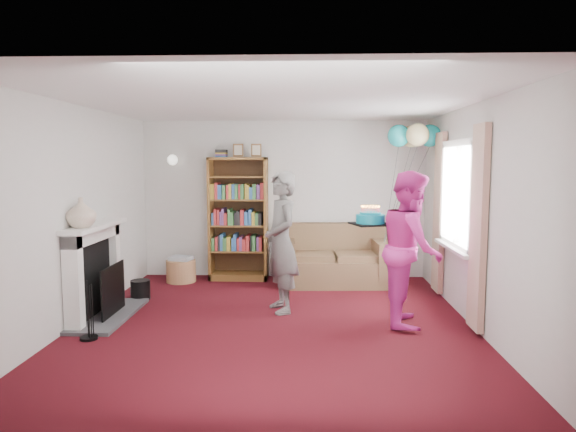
{
  "coord_description": "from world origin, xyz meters",
  "views": [
    {
      "loc": [
        0.38,
        -5.7,
        1.85
      ],
      "look_at": [
        0.14,
        0.6,
        1.18
      ],
      "focal_mm": 32.0,
      "sensor_mm": 36.0,
      "label": 1
    }
  ],
  "objects_px": {
    "bookcase": "(239,220)",
    "person_striped": "(281,242)",
    "sofa": "(334,261)",
    "birthday_cake": "(370,219)",
    "person_magenta": "(411,248)"
  },
  "relations": [
    {
      "from": "person_striped",
      "to": "person_magenta",
      "type": "bearing_deg",
      "value": 53.03
    },
    {
      "from": "sofa",
      "to": "birthday_cake",
      "type": "bearing_deg",
      "value": -82.44
    },
    {
      "from": "sofa",
      "to": "person_striped",
      "type": "bearing_deg",
      "value": -118.06
    },
    {
      "from": "sofa",
      "to": "person_magenta",
      "type": "distance_m",
      "value": 2.19
    },
    {
      "from": "birthday_cake",
      "to": "sofa",
      "type": "bearing_deg",
      "value": 100.33
    },
    {
      "from": "sofa",
      "to": "birthday_cake",
      "type": "xyz_separation_m",
      "value": [
        0.33,
        -1.79,
        0.85
      ]
    },
    {
      "from": "person_magenta",
      "to": "bookcase",
      "type": "bearing_deg",
      "value": 53.78
    },
    {
      "from": "person_magenta",
      "to": "birthday_cake",
      "type": "bearing_deg",
      "value": 75.76
    },
    {
      "from": "bookcase",
      "to": "sofa",
      "type": "distance_m",
      "value": 1.63
    },
    {
      "from": "sofa",
      "to": "birthday_cake",
      "type": "relative_size",
      "value": 4.19
    },
    {
      "from": "bookcase",
      "to": "person_striped",
      "type": "height_order",
      "value": "bookcase"
    },
    {
      "from": "person_striped",
      "to": "birthday_cake",
      "type": "bearing_deg",
      "value": 55.76
    },
    {
      "from": "bookcase",
      "to": "birthday_cake",
      "type": "xyz_separation_m",
      "value": [
        1.82,
        -2.02,
        0.24
      ]
    },
    {
      "from": "person_magenta",
      "to": "person_striped",
      "type": "bearing_deg",
      "value": 81.93
    },
    {
      "from": "person_magenta",
      "to": "birthday_cake",
      "type": "relative_size",
      "value": 4.37
    }
  ]
}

